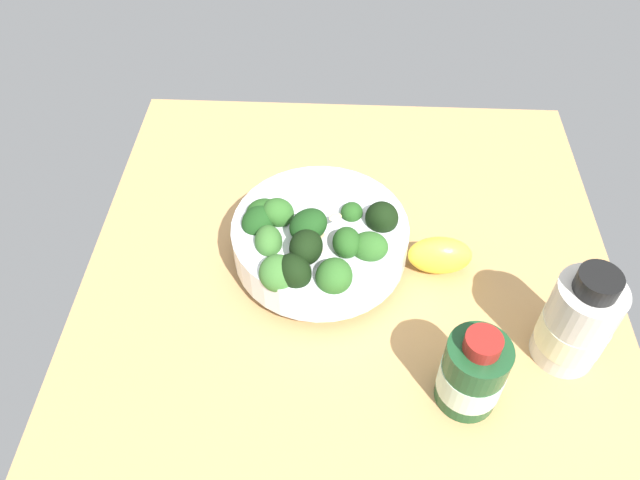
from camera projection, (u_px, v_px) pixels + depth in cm
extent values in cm
cube|color=tan|center=(349.00, 269.00, 78.57)|extent=(65.02, 65.02, 3.48)
cylinder|color=white|center=(320.00, 257.00, 76.63)|extent=(11.57, 11.57, 1.57)
cylinder|color=white|center=(320.00, 240.00, 74.29)|extent=(21.03, 21.03, 4.70)
cylinder|color=silver|center=(320.00, 230.00, 72.83)|extent=(18.39, 18.39, 0.80)
cylinder|color=#589D47|center=(260.00, 229.00, 74.15)|extent=(2.25, 1.99, 1.94)
ellipsoid|color=#194216|center=(259.00, 219.00, 72.78)|extent=(6.28, 5.79, 4.67)
cylinder|color=#4A8F3C|center=(369.00, 256.00, 70.82)|extent=(1.63, 1.63, 1.11)
ellipsoid|color=#2D6023|center=(369.00, 247.00, 69.63)|extent=(5.23, 5.43, 4.56)
cylinder|color=#2F662B|center=(265.00, 224.00, 75.09)|extent=(2.08, 1.75, 1.92)
ellipsoid|color=#23511C|center=(264.00, 214.00, 73.67)|extent=(5.79, 6.16, 3.85)
cylinder|color=#2F662B|center=(280.00, 281.00, 69.43)|extent=(1.32, 1.41, 1.45)
ellipsoid|color=#386B2B|center=(280.00, 272.00, 68.31)|extent=(3.87, 3.96, 3.61)
cylinder|color=#3C7A32|center=(308.00, 236.00, 71.42)|extent=(1.51, 1.68, 1.52)
ellipsoid|color=#194216|center=(308.00, 225.00, 70.04)|extent=(5.82, 6.68, 5.43)
cylinder|color=#3C7A32|center=(269.00, 251.00, 71.97)|extent=(1.91, 1.90, 1.25)
ellipsoid|color=#386B2B|center=(269.00, 241.00, 70.73)|extent=(4.66, 4.59, 4.17)
cylinder|color=#4A8F3C|center=(306.00, 259.00, 70.03)|extent=(1.81, 1.96, 1.90)
ellipsoid|color=black|center=(306.00, 247.00, 68.55)|extent=(6.20, 4.75, 5.25)
cylinder|color=#4A8F3C|center=(348.00, 220.00, 74.78)|extent=(1.14, 1.07, 1.30)
ellipsoid|color=#23511C|center=(348.00, 212.00, 73.72)|extent=(3.87, 3.80, 2.83)
cylinder|color=#2F662B|center=(334.00, 287.00, 68.37)|extent=(2.00, 1.98, 1.86)
ellipsoid|color=#2D6023|center=(334.00, 276.00, 67.00)|extent=(5.17, 5.35, 5.52)
cylinder|color=#3C7A32|center=(381.00, 228.00, 74.02)|extent=(2.20, 2.10, 1.36)
ellipsoid|color=black|center=(382.00, 218.00, 72.71)|extent=(6.76, 5.71, 6.26)
cylinder|color=#2F662B|center=(279.00, 283.00, 68.88)|extent=(1.85, 1.99, 1.67)
ellipsoid|color=#386B2B|center=(278.00, 273.00, 67.53)|extent=(6.80, 6.21, 5.70)
cylinder|color=#2F662B|center=(346.00, 252.00, 70.75)|extent=(1.79, 1.68, 1.29)
ellipsoid|color=#23511C|center=(347.00, 242.00, 69.58)|extent=(4.14, 4.29, 4.10)
cylinder|color=#589D47|center=(279.00, 222.00, 73.96)|extent=(1.95, 1.93, 1.51)
ellipsoid|color=#2D6023|center=(278.00, 212.00, 72.74)|extent=(4.51, 4.99, 4.70)
cylinder|color=#3C7A32|center=(295.00, 282.00, 68.98)|extent=(1.91, 1.88, 1.48)
ellipsoid|color=black|center=(294.00, 271.00, 67.52)|extent=(5.84, 6.06, 4.96)
ellipsoid|color=#DBBC84|center=(304.00, 240.00, 67.85)|extent=(1.81, 2.07, 0.84)
ellipsoid|color=#DBBC84|center=(335.00, 217.00, 70.76)|extent=(1.95, 2.01, 0.89)
ellipsoid|color=#DBBC84|center=(319.00, 249.00, 69.24)|extent=(2.05, 1.35, 1.21)
ellipsoid|color=#DBBC84|center=(318.00, 234.00, 71.53)|extent=(1.89, 2.06, 0.69)
ellipsoid|color=yellow|center=(440.00, 255.00, 74.54)|extent=(4.17, 7.79, 5.05)
cylinder|color=#194723|center=(472.00, 373.00, 61.60)|extent=(6.40, 6.40, 9.17)
cylinder|color=maroon|center=(483.00, 344.00, 57.52)|extent=(3.59, 3.59, 1.76)
cylinder|color=silver|center=(471.00, 377.00, 62.22)|extent=(6.53, 6.53, 3.67)
cylinder|color=beige|center=(577.00, 323.00, 64.36)|extent=(6.99, 6.99, 11.29)
cylinder|color=black|center=(598.00, 283.00, 59.33)|extent=(4.35, 4.35, 2.15)
cylinder|color=beige|center=(572.00, 330.00, 65.40)|extent=(7.13, 7.13, 3.73)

